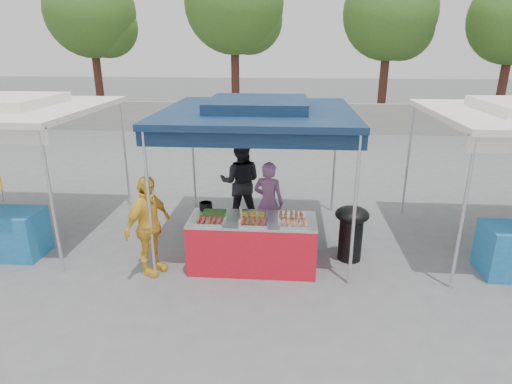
# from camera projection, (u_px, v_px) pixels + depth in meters

# --- Properties ---
(ground_plane) EXTENTS (80.00, 80.00, 0.00)m
(ground_plane) POSITION_uv_depth(u_px,v_px,m) (253.00, 264.00, 7.07)
(ground_plane) COLOR slate
(back_wall) EXTENTS (40.00, 0.25, 1.20)m
(back_wall) POSITION_uv_depth(u_px,v_px,m) (276.00, 118.00, 17.23)
(back_wall) COLOR gray
(back_wall) RESTS_ON ground_plane
(main_canopy) EXTENTS (3.20, 3.20, 2.57)m
(main_canopy) POSITION_uv_depth(u_px,v_px,m) (258.00, 111.00, 7.20)
(main_canopy) COLOR silver
(main_canopy) RESTS_ON ground_plane
(tree_0) EXTENTS (3.89, 3.89, 6.68)m
(tree_0) POSITION_uv_depth(u_px,v_px,m) (95.00, 16.00, 18.74)
(tree_0) COLOR #46241B
(tree_0) RESTS_ON ground_plane
(tree_1) EXTENTS (4.11, 4.11, 7.07)m
(tree_1) POSITION_uv_depth(u_px,v_px,m) (238.00, 8.00, 17.78)
(tree_1) COLOR #46241B
(tree_1) RESTS_ON ground_plane
(tree_2) EXTENTS (3.79, 3.78, 6.50)m
(tree_2) POSITION_uv_depth(u_px,v_px,m) (393.00, 17.00, 17.47)
(tree_2) COLOR #46241B
(tree_2) RESTS_ON ground_plane
(vendor_table) EXTENTS (2.00, 0.80, 0.85)m
(vendor_table) POSITION_uv_depth(u_px,v_px,m) (253.00, 243.00, 6.84)
(vendor_table) COLOR red
(vendor_table) RESTS_ON ground_plane
(food_tray_fl) EXTENTS (0.42, 0.30, 0.07)m
(food_tray_fl) POSITION_uv_depth(u_px,v_px,m) (209.00, 221.00, 6.51)
(food_tray_fl) COLOR silver
(food_tray_fl) RESTS_ON vendor_table
(food_tray_fm) EXTENTS (0.42, 0.30, 0.07)m
(food_tray_fm) POSITION_uv_depth(u_px,v_px,m) (253.00, 223.00, 6.46)
(food_tray_fm) COLOR silver
(food_tray_fm) RESTS_ON vendor_table
(food_tray_fr) EXTENTS (0.42, 0.30, 0.07)m
(food_tray_fr) POSITION_uv_depth(u_px,v_px,m) (294.00, 224.00, 6.41)
(food_tray_fr) COLOR silver
(food_tray_fr) RESTS_ON vendor_table
(food_tray_bl) EXTENTS (0.42, 0.30, 0.07)m
(food_tray_bl) POSITION_uv_depth(u_px,v_px,m) (214.00, 214.00, 6.80)
(food_tray_bl) COLOR silver
(food_tray_bl) RESTS_ON vendor_table
(food_tray_bm) EXTENTS (0.42, 0.30, 0.07)m
(food_tray_bm) POSITION_uv_depth(u_px,v_px,m) (253.00, 215.00, 6.73)
(food_tray_bm) COLOR silver
(food_tray_bm) RESTS_ON vendor_table
(food_tray_br) EXTENTS (0.42, 0.30, 0.07)m
(food_tray_br) POSITION_uv_depth(u_px,v_px,m) (291.00, 216.00, 6.70)
(food_tray_br) COLOR silver
(food_tray_br) RESTS_ON vendor_table
(cooking_pot) EXTENTS (0.21, 0.21, 0.12)m
(cooking_pot) POSITION_uv_depth(u_px,v_px,m) (206.00, 206.00, 7.04)
(cooking_pot) COLOR black
(cooking_pot) RESTS_ON vendor_table
(skewer_cup) EXTENTS (0.08, 0.08, 0.10)m
(skewer_cup) POSITION_uv_depth(u_px,v_px,m) (241.00, 222.00, 6.45)
(skewer_cup) COLOR silver
(skewer_cup) RESTS_ON vendor_table
(wok_burner) EXTENTS (0.56, 0.56, 0.94)m
(wok_burner) POSITION_uv_depth(u_px,v_px,m) (351.00, 229.00, 7.06)
(wok_burner) COLOR black
(wok_burner) RESTS_ON ground_plane
(crate_left) EXTENTS (0.50, 0.35, 0.30)m
(crate_left) POSITION_uv_depth(u_px,v_px,m) (226.00, 241.00, 7.56)
(crate_left) COLOR #1548B1
(crate_left) RESTS_ON ground_plane
(crate_right) EXTENTS (0.52, 0.36, 0.31)m
(crate_right) POSITION_uv_depth(u_px,v_px,m) (276.00, 241.00, 7.54)
(crate_right) COLOR #1548B1
(crate_right) RESTS_ON ground_plane
(crate_stacked) EXTENTS (0.49, 0.35, 0.30)m
(crate_stacked) POSITION_uv_depth(u_px,v_px,m) (276.00, 225.00, 7.45)
(crate_stacked) COLOR #1548B1
(crate_stacked) RESTS_ON crate_right
(vendor_woman) EXTENTS (0.62, 0.48, 1.51)m
(vendor_woman) POSITION_uv_depth(u_px,v_px,m) (268.00, 202.00, 7.65)
(vendor_woman) COLOR #965F8E
(vendor_woman) RESTS_ON ground_plane
(helper_man) EXTENTS (0.84, 0.65, 1.72)m
(helper_man) POSITION_uv_depth(u_px,v_px,m) (241.00, 182.00, 8.44)
(helper_man) COLOR black
(helper_man) RESTS_ON ground_plane
(customer_person) EXTENTS (0.74, 1.01, 1.60)m
(customer_person) POSITION_uv_depth(u_px,v_px,m) (148.00, 226.00, 6.55)
(customer_person) COLOR yellow
(customer_person) RESTS_ON ground_plane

